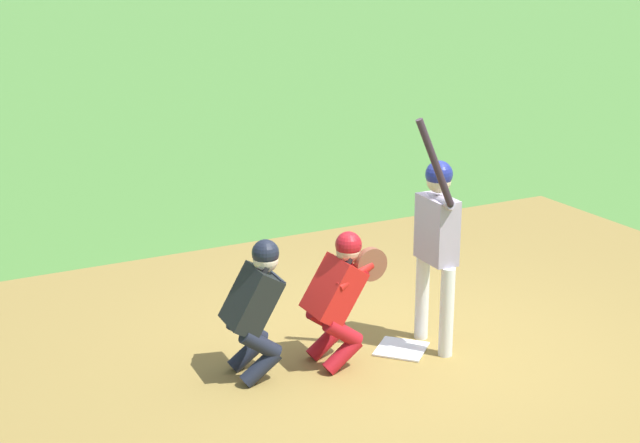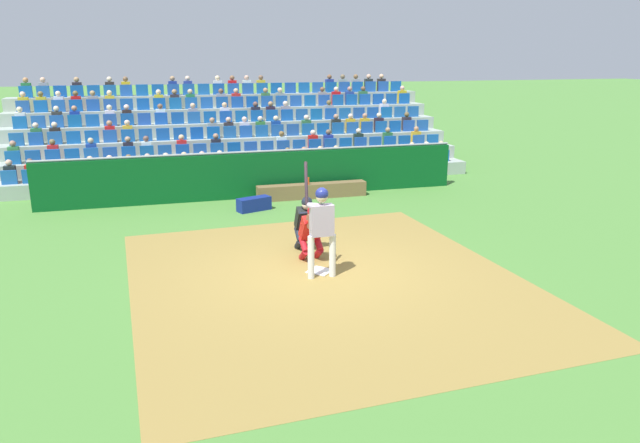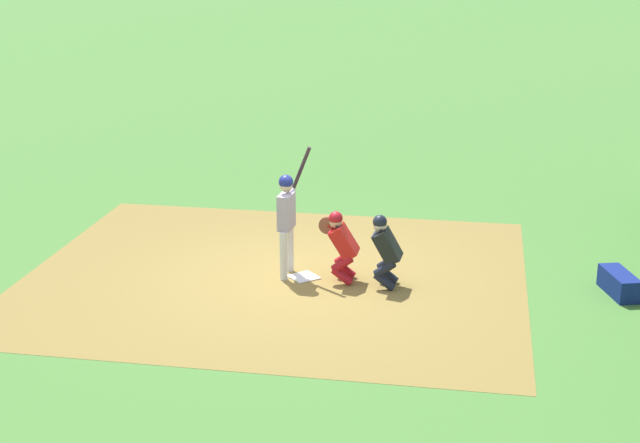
{
  "view_description": "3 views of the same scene",
  "coord_description": "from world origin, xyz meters",
  "px_view_note": "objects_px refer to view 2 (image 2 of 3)",
  "views": [
    {
      "loc": [
        7.04,
        -4.18,
        3.75
      ],
      "look_at": [
        -0.0,
        -0.84,
        1.37
      ],
      "focal_mm": 53.38,
      "sensor_mm": 36.0,
      "label": 1
    },
    {
      "loc": [
        3.17,
        10.92,
        4.22
      ],
      "look_at": [
        -0.13,
        -0.45,
        0.92
      ],
      "focal_mm": 33.77,
      "sensor_mm": 36.0,
      "label": 2
    },
    {
      "loc": [
        -14.56,
        -3.51,
        5.82
      ],
      "look_at": [
        -0.27,
        -0.35,
        1.13
      ],
      "focal_mm": 52.39,
      "sensor_mm": 36.0,
      "label": 3
    }
  ],
  "objects_px": {
    "batter_at_plate": "(321,222)",
    "home_plate_marker": "(320,271)",
    "catcher_crouching": "(311,230)",
    "water_bottle_on_bench": "(308,181)",
    "dugout_bench": "(312,191)",
    "equipment_duffel_bag": "(254,204)",
    "home_plate_umpire": "(306,220)"
  },
  "relations": [
    {
      "from": "batter_at_plate",
      "to": "home_plate_marker",
      "type": "bearing_deg",
      "value": -101.47
    },
    {
      "from": "catcher_crouching",
      "to": "water_bottle_on_bench",
      "type": "height_order",
      "value": "catcher_crouching"
    },
    {
      "from": "dugout_bench",
      "to": "batter_at_plate",
      "type": "bearing_deg",
      "value": 76.08
    },
    {
      "from": "batter_at_plate",
      "to": "catcher_crouching",
      "type": "relative_size",
      "value": 1.8
    },
    {
      "from": "water_bottle_on_bench",
      "to": "equipment_duffel_bag",
      "type": "height_order",
      "value": "water_bottle_on_bench"
    },
    {
      "from": "batter_at_plate",
      "to": "water_bottle_on_bench",
      "type": "height_order",
      "value": "batter_at_plate"
    },
    {
      "from": "home_plate_umpire",
      "to": "equipment_duffel_bag",
      "type": "bearing_deg",
      "value": -82.66
    },
    {
      "from": "home_plate_umpire",
      "to": "home_plate_marker",
      "type": "bearing_deg",
      "value": 86.39
    },
    {
      "from": "home_plate_umpire",
      "to": "dugout_bench",
      "type": "bearing_deg",
      "value": -106.94
    },
    {
      "from": "batter_at_plate",
      "to": "equipment_duffel_bag",
      "type": "xyz_separation_m",
      "value": [
        0.34,
        -5.52,
        -0.94
      ]
    },
    {
      "from": "catcher_crouching",
      "to": "home_plate_umpire",
      "type": "height_order",
      "value": "home_plate_umpire"
    },
    {
      "from": "catcher_crouching",
      "to": "equipment_duffel_bag",
      "type": "xyz_separation_m",
      "value": [
        0.4,
        -4.57,
        -0.51
      ]
    },
    {
      "from": "dugout_bench",
      "to": "equipment_duffel_bag",
      "type": "relative_size",
      "value": 3.59
    },
    {
      "from": "batter_at_plate",
      "to": "water_bottle_on_bench",
      "type": "bearing_deg",
      "value": -102.91
    },
    {
      "from": "dugout_bench",
      "to": "water_bottle_on_bench",
      "type": "distance_m",
      "value": 0.37
    },
    {
      "from": "catcher_crouching",
      "to": "home_plate_umpire",
      "type": "relative_size",
      "value": 0.99
    },
    {
      "from": "catcher_crouching",
      "to": "home_plate_umpire",
      "type": "xyz_separation_m",
      "value": [
        -0.09,
        -0.76,
        -0.01
      ]
    },
    {
      "from": "home_plate_marker",
      "to": "dugout_bench",
      "type": "xyz_separation_m",
      "value": [
        -1.57,
        -6.26,
        0.2
      ]
    },
    {
      "from": "batter_at_plate",
      "to": "equipment_duffel_bag",
      "type": "relative_size",
      "value": 2.4
    },
    {
      "from": "home_plate_marker",
      "to": "water_bottle_on_bench",
      "type": "relative_size",
      "value": 1.99
    },
    {
      "from": "home_plate_marker",
      "to": "catcher_crouching",
      "type": "height_order",
      "value": "catcher_crouching"
    },
    {
      "from": "equipment_duffel_bag",
      "to": "dugout_bench",
      "type": "bearing_deg",
      "value": -171.48
    },
    {
      "from": "home_plate_marker",
      "to": "dugout_bench",
      "type": "bearing_deg",
      "value": -104.04
    },
    {
      "from": "home_plate_marker",
      "to": "dugout_bench",
      "type": "distance_m",
      "value": 6.46
    },
    {
      "from": "water_bottle_on_bench",
      "to": "equipment_duffel_bag",
      "type": "distance_m",
      "value": 2.09
    },
    {
      "from": "dugout_bench",
      "to": "water_bottle_on_bench",
      "type": "bearing_deg",
      "value": 33.14
    },
    {
      "from": "home_plate_umpire",
      "to": "equipment_duffel_bag",
      "type": "distance_m",
      "value": 3.87
    },
    {
      "from": "catcher_crouching",
      "to": "home_plate_marker",
      "type": "bearing_deg",
      "value": 89.88
    },
    {
      "from": "batter_at_plate",
      "to": "equipment_duffel_bag",
      "type": "distance_m",
      "value": 5.61
    },
    {
      "from": "home_plate_marker",
      "to": "catcher_crouching",
      "type": "distance_m",
      "value": 0.94
    },
    {
      "from": "home_plate_umpire",
      "to": "batter_at_plate",
      "type": "bearing_deg",
      "value": 84.98
    },
    {
      "from": "home_plate_marker",
      "to": "equipment_duffel_bag",
      "type": "bearing_deg",
      "value": -85.6
    }
  ]
}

